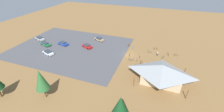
{
  "coord_description": "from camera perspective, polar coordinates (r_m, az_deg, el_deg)",
  "views": [
    {
      "loc": [
        -9.79,
        44.74,
        26.5
      ],
      "look_at": [
        4.67,
        4.62,
        1.2
      ],
      "focal_mm": 23.36,
      "sensor_mm": 36.0,
      "label": 1
    }
  ],
  "objects": [
    {
      "name": "ground",
      "position": [
        52.91,
        6.47,
        0.41
      ],
      "size": [
        160.0,
        160.0,
        0.0
      ],
      "primitive_type": "plane",
      "color": "olive",
      "rests_on": "ground"
    },
    {
      "name": "parking_lot_asphalt",
      "position": [
        60.08,
        -15.67,
        3.32
      ],
      "size": [
        43.25,
        32.81,
        0.05
      ],
      "primitive_type": "cube",
      "color": "#4C4C51",
      "rests_on": "ground"
    },
    {
      "name": "bike_pavilion",
      "position": [
        41.17,
        18.82,
        -5.94
      ],
      "size": [
        13.09,
        9.6,
        5.28
      ],
      "color": "#C6B28E",
      "rests_on": "ground"
    },
    {
      "name": "trash_bin",
      "position": [
        58.93,
        6.67,
        4.23
      ],
      "size": [
        0.6,
        0.6,
        0.9
      ],
      "primitive_type": "cylinder",
      "color": "brown",
      "rests_on": "ground"
    },
    {
      "name": "lot_sign",
      "position": [
        54.94,
        8.11,
        3.18
      ],
      "size": [
        0.56,
        0.08,
        2.2
      ],
      "color": "#99999E",
      "rests_on": "ground"
    },
    {
      "name": "pine_center",
      "position": [
        28.83,
        3.35,
        -19.17
      ],
      "size": [
        3.73,
        3.73,
        6.95
      ],
      "color": "brown",
      "rests_on": "ground"
    },
    {
      "name": "pine_far_west",
      "position": [
        36.64,
        -26.11,
        -8.36
      ],
      "size": [
        3.09,
        3.09,
        7.92
      ],
      "color": "brown",
      "rests_on": "ground"
    },
    {
      "name": "bicycle_teal_lone_east",
      "position": [
        56.7,
        23.79,
        0.4
      ],
      "size": [
        1.69,
        0.48,
        0.85
      ],
      "color": "black",
      "rests_on": "ground"
    },
    {
      "name": "bicycle_black_trailside",
      "position": [
        51.86,
        10.74,
        -0.19
      ],
      "size": [
        0.48,
        1.66,
        0.77
      ],
      "color": "black",
      "rests_on": "ground"
    },
    {
      "name": "bicycle_yellow_by_bin",
      "position": [
        48.63,
        11.68,
        -2.51
      ],
      "size": [
        0.48,
        1.7,
        0.88
      ],
      "color": "black",
      "rests_on": "ground"
    },
    {
      "name": "bicycle_red_front_row",
      "position": [
        56.13,
        21.09,
        0.7
      ],
      "size": [
        0.54,
        1.73,
        0.78
      ],
      "color": "black",
      "rests_on": "ground"
    },
    {
      "name": "bicycle_orange_mid_cluster",
      "position": [
        58.73,
        16.68,
        2.88
      ],
      "size": [
        1.63,
        0.52,
        0.85
      ],
      "color": "black",
      "rests_on": "ground"
    },
    {
      "name": "bicycle_blue_edge_south",
      "position": [
        49.49,
        7.13,
        -1.45
      ],
      "size": [
        1.63,
        0.56,
        0.83
      ],
      "color": "black",
      "rests_on": "ground"
    },
    {
      "name": "bicycle_silver_back_row",
      "position": [
        55.63,
        14.38,
        1.64
      ],
      "size": [
        1.73,
        0.49,
        0.86
      ],
      "color": "black",
      "rests_on": "ground"
    },
    {
      "name": "bicycle_purple_yard_left",
      "position": [
        47.2,
        9.76,
        -3.45
      ],
      "size": [
        1.64,
        0.52,
        0.83
      ],
      "color": "black",
      "rests_on": "ground"
    },
    {
      "name": "bicycle_green_yard_right",
      "position": [
        53.48,
        19.33,
        -0.47
      ],
      "size": [
        0.91,
        1.5,
        0.84
      ],
      "color": "black",
      "rests_on": "ground"
    },
    {
      "name": "bicycle_white_lone_west",
      "position": [
        49.78,
        9.14,
        -1.44
      ],
      "size": [
        1.64,
        0.53,
        0.77
      ],
      "color": "black",
      "rests_on": "ground"
    },
    {
      "name": "bicycle_teal_yard_center",
      "position": [
        52.13,
        6.85,
        0.38
      ],
      "size": [
        0.48,
        1.79,
        0.85
      ],
      "color": "black",
      "rests_on": "ground"
    },
    {
      "name": "car_green_second_row",
      "position": [
        64.83,
        -24.62,
        4.34
      ],
      "size": [
        5.07,
        2.99,
        1.36
      ],
      "color": "#1E6B3D",
      "rests_on": "parking_lot_asphalt"
    },
    {
      "name": "car_silver_far_end",
      "position": [
        71.22,
        -26.44,
        6.18
      ],
      "size": [
        5.06,
        3.26,
        1.39
      ],
      "color": "#BCBCC1",
      "rests_on": "parking_lot_asphalt"
    },
    {
      "name": "car_red_inner_stall",
      "position": [
        58.04,
        -9.73,
        3.87
      ],
      "size": [
        4.66,
        3.45,
        1.4
      ],
      "color": "red",
      "rests_on": "parking_lot_asphalt"
    },
    {
      "name": "car_tan_mid_lot",
      "position": [
        63.54,
        -5.07,
        6.65
      ],
      "size": [
        4.76,
        3.41,
        1.42
      ],
      "color": "tan",
      "rests_on": "parking_lot_asphalt"
    },
    {
      "name": "car_white_by_curb",
      "position": [
        57.5,
        -23.72,
        1.26
      ],
      "size": [
        4.9,
        3.15,
        1.35
      ],
      "color": "white",
      "rests_on": "parking_lot_asphalt"
    },
    {
      "name": "car_blue_aisle_side",
      "position": [
        62.66,
        -18.57,
        4.72
      ],
      "size": [
        4.73,
        2.77,
        1.35
      ],
      "color": "#1E42B2",
      "rests_on": "parking_lot_asphalt"
    },
    {
      "name": "visitor_crossing_yard",
      "position": [
        54.24,
        17.39,
        0.99
      ],
      "size": [
        0.36,
        0.36,
        1.71
      ],
      "color": "#2D3347",
      "rests_on": "ground"
    }
  ]
}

